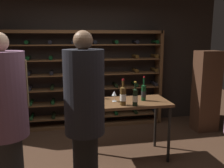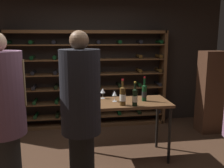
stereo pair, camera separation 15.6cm
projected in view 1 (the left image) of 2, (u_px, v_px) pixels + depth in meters
name	position (u px, v px, depth m)	size (l,w,h in m)	color
back_wall	(84.00, 58.00, 5.13)	(5.76, 0.10, 2.84)	black
wine_rack	(85.00, 80.00, 5.01)	(3.26, 0.32, 1.97)	brown
tasting_table	(126.00, 107.00, 3.68)	(1.26, 0.65, 0.90)	brown
person_bystander_red_print	(85.00, 112.00, 2.61)	(0.43, 0.43, 1.91)	black
person_bystander_dark_jacket	(5.00, 115.00, 2.53)	(0.48, 0.47, 1.89)	#282828
display_cabinet	(206.00, 91.00, 4.82)	(0.44, 0.36, 1.58)	#4C2D1E
wine_bottle_black_capsule	(135.00, 97.00, 3.40)	(0.07, 0.07, 0.35)	black
wine_bottle_gold_foil	(144.00, 92.00, 3.68)	(0.07, 0.07, 0.37)	black
wine_bottle_red_label	(123.00, 96.00, 3.42)	(0.09, 0.09, 0.37)	#4C3314
wine_glass_stemmed_center	(114.00, 94.00, 3.63)	(0.07, 0.07, 0.16)	silver
wine_glass_stemmed_left	(102.00, 91.00, 3.79)	(0.08, 0.08, 0.16)	silver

